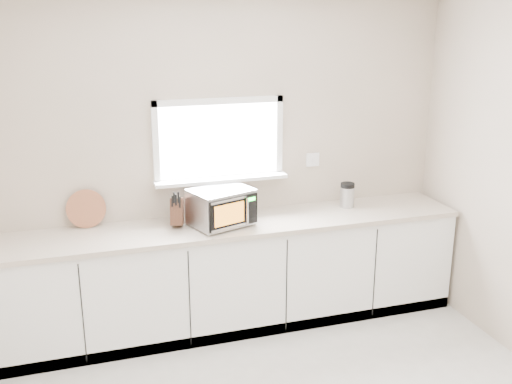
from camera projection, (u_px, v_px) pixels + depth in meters
name	position (u px, v px, depth m)	size (l,w,h in m)	color
back_wall	(219.00, 162.00, 5.02)	(4.00, 0.17, 2.70)	beige
cabinets	(229.00, 277.00, 5.02)	(3.92, 0.60, 0.88)	white
countertop	(229.00, 225.00, 4.88)	(3.92, 0.64, 0.04)	beige
microwave	(222.00, 207.00, 4.78)	(0.55, 0.49, 0.30)	black
knife_block	(177.00, 211.00, 4.77)	(0.15, 0.23, 0.30)	#4E2A1C
cutting_board	(86.00, 209.00, 4.74)	(0.31, 0.31, 0.02)	#A15F3E
coffee_grinder	(347.00, 195.00, 5.25)	(0.14, 0.14, 0.22)	#ADB0B5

